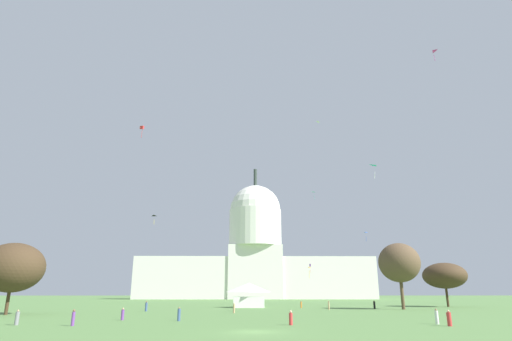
# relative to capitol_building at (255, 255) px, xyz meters

# --- Properties ---
(ground_plane) EXTENTS (800.00, 800.00, 0.00)m
(ground_plane) POSITION_rel_capitol_building_xyz_m (-2.82, -178.70, -21.91)
(ground_plane) COLOR #567F42
(capitol_building) EXTENTS (120.09, 27.31, 67.93)m
(capitol_building) POSITION_rel_capitol_building_xyz_m (0.00, 0.00, 0.00)
(capitol_building) COLOR silver
(capitol_building) RESTS_ON ground_plane
(event_tent) EXTENTS (7.57, 6.74, 5.44)m
(event_tent) POSITION_rel_capitol_building_xyz_m (-3.39, -118.00, -19.15)
(event_tent) COLOR white
(event_tent) RESTS_ON ground_plane
(tree_east_mid) EXTENTS (13.22, 13.52, 10.34)m
(tree_east_mid) POSITION_rel_capitol_building_xyz_m (44.53, -114.42, -14.66)
(tree_east_mid) COLOR #42301E
(tree_east_mid) RESTS_ON ground_plane
(tree_west_near) EXTENTS (10.00, 9.22, 11.11)m
(tree_west_near) POSITION_rel_capitol_building_xyz_m (-41.22, -149.17, -14.70)
(tree_west_near) COLOR #42301E
(tree_west_near) RESTS_ON ground_plane
(tree_east_near) EXTENTS (11.68, 11.68, 13.40)m
(tree_east_near) POSITION_rel_capitol_building_xyz_m (28.26, -129.62, -12.58)
(tree_east_near) COLOR brown
(tree_east_near) RESTS_ON ground_plane
(person_red_near_tent) EXTENTS (0.55, 0.55, 1.51)m
(person_red_near_tent) POSITION_rel_capitol_building_xyz_m (1.22, -170.80, -21.22)
(person_red_near_tent) COLOR red
(person_red_near_tent) RESTS_ON ground_plane
(person_denim_back_center) EXTENTS (0.53, 0.53, 1.64)m
(person_denim_back_center) POSITION_rel_capitol_building_xyz_m (-11.91, -164.04, -21.15)
(person_denim_back_center) COLOR #3D5684
(person_denim_back_center) RESTS_ON ground_plane
(person_purple_aisle_center) EXTENTS (0.53, 0.53, 1.50)m
(person_purple_aisle_center) POSITION_rel_capitol_building_xyz_m (-19.34, -162.20, -21.22)
(person_purple_aisle_center) COLOR #703D93
(person_purple_aisle_center) RESTS_ON ground_plane
(person_black_lawn_far_left) EXTENTS (0.57, 0.57, 1.68)m
(person_black_lawn_far_left) POSITION_rel_capitol_building_xyz_m (23.67, -125.00, -21.14)
(person_black_lawn_far_left) COLOR black
(person_black_lawn_far_left) RESTS_ON ground_plane
(person_denim_mid_right) EXTENTS (0.60, 0.60, 1.78)m
(person_denim_mid_right) POSITION_rel_capitol_building_xyz_m (-22.24, -137.25, -21.09)
(person_denim_mid_right) COLOR #3D5684
(person_denim_mid_right) RESTS_ON ground_plane
(person_purple_near_tree_east) EXTENTS (0.35, 0.35, 1.66)m
(person_purple_near_tree_east) POSITION_rel_capitol_building_xyz_m (-21.87, -171.42, -21.13)
(person_purple_near_tree_east) COLOR #703D93
(person_purple_near_tree_east) RESTS_ON ground_plane
(person_orange_lawn_far_right) EXTENTS (0.35, 0.35, 1.55)m
(person_orange_lawn_far_right) POSITION_rel_capitol_building_xyz_m (8.35, -121.54, -21.19)
(person_orange_lawn_far_right) COLOR orange
(person_orange_lawn_far_right) RESTS_ON ground_plane
(person_white_front_left) EXTENTS (0.40, 0.40, 1.65)m
(person_white_front_left) POSITION_rel_capitol_building_xyz_m (17.58, -169.69, -21.15)
(person_white_front_left) COLOR silver
(person_white_front_left) RESTS_ON ground_plane
(person_grey_front_right) EXTENTS (0.53, 0.53, 1.58)m
(person_grey_front_right) POSITION_rel_capitol_building_xyz_m (-28.35, -170.26, -21.19)
(person_grey_front_right) COLOR gray
(person_grey_front_right) RESTS_ON ground_plane
(person_tan_mid_left) EXTENTS (0.47, 0.47, 1.67)m
(person_tan_mid_left) POSITION_rel_capitol_building_xyz_m (-5.80, -144.54, -21.13)
(person_tan_mid_left) COLOR tan
(person_tan_mid_left) RESTS_ON ground_plane
(person_navy_mid_center) EXTENTS (0.47, 0.47, 1.68)m
(person_navy_mid_center) POSITION_rel_capitol_building_xyz_m (-23.65, -131.24, -21.11)
(person_navy_mid_center) COLOR navy
(person_navy_mid_center) RESTS_ON ground_plane
(person_red_near_tree_west) EXTENTS (0.50, 0.50, 1.61)m
(person_red_near_tree_west) POSITION_rel_capitol_building_xyz_m (17.67, -172.48, -21.18)
(person_red_near_tree_west) COLOR red
(person_red_near_tree_west) RESTS_ON ground_plane
(person_tan_front_center) EXTENTS (0.42, 0.42, 1.70)m
(person_tan_front_center) POSITION_rel_capitol_building_xyz_m (12.87, -130.28, -21.11)
(person_tan_front_center) COLOR tan
(person_tan_front_center) RESTS_ON ground_plane
(kite_cyan_mid) EXTENTS (1.72, 1.57, 2.02)m
(kite_cyan_mid) POSITION_rel_capitol_building_xyz_m (18.16, -151.40, 1.70)
(kite_cyan_mid) COLOR #33BCDB
(kite_blue_mid) EXTENTS (1.61, 1.63, 2.31)m
(kite_blue_mid) POSITION_rel_capitol_building_xyz_m (30.85, -95.42, -2.00)
(kite_blue_mid) COLOR blue
(kite_orange_low) EXTENTS (1.11, 1.17, 2.75)m
(kite_orange_low) POSITION_rel_capitol_building_xyz_m (13.33, -98.51, -12.37)
(kite_orange_low) COLOR orange
(kite_black_mid) EXTENTS (1.58, 1.08, 2.82)m
(kite_black_mid) POSITION_rel_capitol_building_xyz_m (-34.30, -84.54, 5.00)
(kite_black_mid) COLOR black
(kite_violet_low) EXTENTS (0.47, 0.70, 3.76)m
(kite_violet_low) POSITION_rel_capitol_building_xyz_m (22.78, -37.59, -7.92)
(kite_violet_low) COLOR purple
(kite_red_high) EXTENTS (0.95, 1.00, 3.19)m
(kite_red_high) POSITION_rel_capitol_building_xyz_m (-29.29, -124.44, 19.63)
(kite_red_high) COLOR red
(kite_white_high) EXTENTS (1.62, 1.70, 0.26)m
(kite_white_high) POSITION_rel_capitol_building_xyz_m (20.56, -86.28, 37.62)
(kite_white_high) COLOR white
(kite_turquoise_high) EXTENTS (1.97, 1.55, 2.99)m
(kite_turquoise_high) POSITION_rel_capitol_building_xyz_m (24.96, -42.78, 22.85)
(kite_turquoise_high) COLOR teal
(kite_magenta_high) EXTENTS (0.99, 1.35, 2.25)m
(kite_magenta_high) POSITION_rel_capitol_building_xyz_m (34.41, -143.50, 29.02)
(kite_magenta_high) COLOR #D1339E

